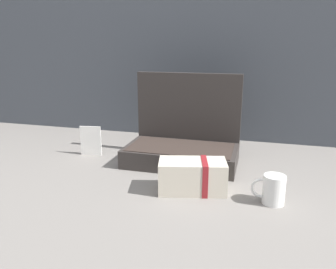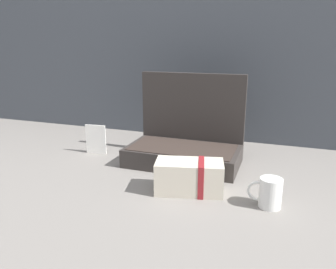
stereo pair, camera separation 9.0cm
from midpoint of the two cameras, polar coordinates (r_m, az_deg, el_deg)
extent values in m
plane|color=slate|center=(1.37, -2.62, -6.51)|extent=(6.00, 6.00, 0.00)
cube|color=#474C54|center=(1.84, 3.09, 21.33)|extent=(3.20, 0.06, 1.40)
cube|color=#332D2B|center=(1.44, 0.41, -3.76)|extent=(0.48, 0.25, 0.08)
cube|color=#332823|center=(1.42, 0.41, -2.20)|extent=(0.44, 0.23, 0.00)
cube|color=#332D2B|center=(1.52, 1.78, 3.36)|extent=(0.48, 0.02, 0.39)
cube|color=beige|center=(1.18, 2.04, -7.24)|extent=(0.26, 0.17, 0.11)
cube|color=maroon|center=(1.18, 4.07, -7.25)|extent=(0.05, 0.12, 0.12)
cylinder|color=white|center=(1.14, 15.69, -9.19)|extent=(0.07, 0.07, 0.10)
torus|color=white|center=(1.14, 13.61, -9.04)|extent=(0.07, 0.01, 0.07)
cube|color=white|center=(1.60, -14.80, -1.08)|extent=(0.10, 0.02, 0.14)
camera|label=1|loc=(0.05, -92.00, -0.56)|focal=35.24mm
camera|label=2|loc=(0.05, 88.00, 0.56)|focal=35.24mm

